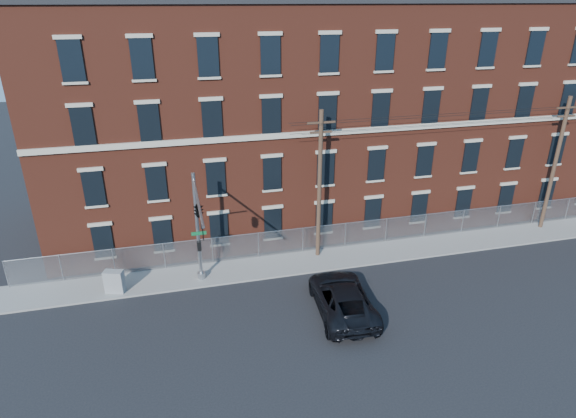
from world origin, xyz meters
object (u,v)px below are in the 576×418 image
at_px(traffic_signal_mast, 198,217).
at_px(utility_pole_near, 320,183).
at_px(pickup_truck, 342,298).
at_px(utility_cabinet, 114,281).

height_order(traffic_signal_mast, utility_pole_near, utility_pole_near).
bearing_deg(pickup_truck, traffic_signal_mast, -17.46).
relative_size(utility_pole_near, pickup_truck, 1.58).
height_order(traffic_signal_mast, utility_cabinet, traffic_signal_mast).
xyz_separation_m(traffic_signal_mast, utility_cabinet, (-5.13, 2.02, -4.57)).
bearing_deg(traffic_signal_mast, utility_pole_near, 23.14).
xyz_separation_m(traffic_signal_mast, utility_pole_near, (8.00, 3.42, -0.05)).
bearing_deg(utility_pole_near, utility_cabinet, -173.91).
bearing_deg(traffic_signal_mast, utility_cabinet, 158.53).
distance_m(utility_pole_near, pickup_truck, 7.84).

